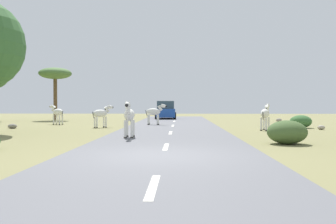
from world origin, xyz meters
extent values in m
plane|color=olive|center=(0.00, 0.00, 0.00)|extent=(90.00, 90.00, 0.00)
cube|color=slate|center=(0.11, 0.00, 0.03)|extent=(6.00, 64.00, 0.05)
cube|color=silver|center=(0.11, -4.00, 0.05)|extent=(0.16, 2.00, 0.01)
cube|color=silver|center=(0.11, 2.00, 0.05)|extent=(0.16, 2.00, 0.01)
cube|color=silver|center=(0.11, 8.00, 0.05)|extent=(0.16, 2.00, 0.01)
cube|color=silver|center=(0.11, 14.00, 0.05)|extent=(0.16, 2.00, 0.01)
cube|color=silver|center=(0.11, 20.00, 0.05)|extent=(0.16, 2.00, 0.01)
cube|color=silver|center=(0.11, 26.00, 0.05)|extent=(0.16, 2.00, 0.01)
ellipsoid|color=silver|center=(-1.64, 5.49, 1.04)|extent=(0.49, 1.14, 0.53)
cylinder|color=silver|center=(-1.77, 5.12, 0.43)|extent=(0.12, 0.12, 0.77)
cylinder|color=#28231E|center=(-1.77, 5.12, 0.08)|extent=(0.13, 0.13, 0.05)
cylinder|color=silver|center=(-1.48, 5.13, 0.43)|extent=(0.12, 0.12, 0.77)
cylinder|color=#28231E|center=(-1.48, 5.13, 0.08)|extent=(0.13, 0.13, 0.05)
cylinder|color=silver|center=(-1.79, 5.86, 0.43)|extent=(0.12, 0.12, 0.77)
cylinder|color=#28231E|center=(-1.79, 5.86, 0.08)|extent=(0.13, 0.13, 0.05)
cylinder|color=silver|center=(-1.50, 5.87, 0.43)|extent=(0.12, 0.12, 0.77)
cylinder|color=#28231E|center=(-1.50, 5.87, 0.08)|extent=(0.13, 0.13, 0.05)
cylinder|color=silver|center=(-1.62, 4.95, 1.32)|extent=(0.22, 0.41, 0.45)
cube|color=black|center=(-1.62, 4.95, 1.41)|extent=(0.05, 0.37, 0.31)
ellipsoid|color=silver|center=(-1.61, 4.69, 1.49)|extent=(0.22, 0.50, 0.25)
ellipsoid|color=black|center=(-1.60, 4.49, 1.47)|extent=(0.15, 0.18, 0.15)
cone|color=silver|center=(-1.69, 4.81, 1.61)|extent=(0.09, 0.09, 0.14)
cone|color=silver|center=(-1.54, 4.81, 1.61)|extent=(0.09, 0.09, 0.14)
cylinder|color=black|center=(-1.65, 6.06, 0.94)|extent=(0.05, 0.16, 0.46)
ellipsoid|color=silver|center=(-8.38, 15.99, 0.92)|extent=(1.09, 0.92, 0.49)
cylinder|color=silver|center=(-8.58, 16.29, 0.35)|extent=(0.14, 0.14, 0.71)
cylinder|color=#28231E|center=(-8.58, 16.29, 0.02)|extent=(0.17, 0.17, 0.05)
cylinder|color=silver|center=(-8.73, 16.07, 0.35)|extent=(0.14, 0.14, 0.71)
cylinder|color=#28231E|center=(-8.73, 16.07, 0.02)|extent=(0.17, 0.17, 0.05)
cylinder|color=silver|center=(-8.02, 15.91, 0.35)|extent=(0.14, 0.14, 0.71)
cylinder|color=#28231E|center=(-8.02, 15.91, 0.02)|extent=(0.17, 0.17, 0.05)
cylinder|color=silver|center=(-8.17, 15.69, 0.35)|extent=(0.14, 0.14, 0.71)
cylinder|color=#28231E|center=(-8.17, 15.69, 0.02)|extent=(0.17, 0.17, 0.05)
cylinder|color=silver|center=(-8.79, 16.27, 1.17)|extent=(0.41, 0.36, 0.42)
cube|color=black|center=(-8.79, 16.27, 1.25)|extent=(0.31, 0.22, 0.29)
ellipsoid|color=silver|center=(-8.99, 16.40, 1.32)|extent=(0.48, 0.41, 0.23)
ellipsoid|color=black|center=(-9.14, 16.51, 1.31)|extent=(0.21, 0.20, 0.14)
cone|color=silver|center=(-8.86, 16.40, 1.44)|extent=(0.12, 0.12, 0.13)
cone|color=silver|center=(-8.93, 16.29, 1.44)|extent=(0.12, 0.12, 0.13)
cylinder|color=black|center=(-7.95, 15.70, 0.82)|extent=(0.14, 0.11, 0.42)
ellipsoid|color=silver|center=(-1.31, 15.33, 0.96)|extent=(1.09, 0.61, 0.49)
cylinder|color=silver|center=(-1.00, 15.13, 0.40)|extent=(0.12, 0.12, 0.70)
cylinder|color=#28231E|center=(-1.00, 15.13, 0.07)|extent=(0.14, 0.14, 0.05)
cylinder|color=silver|center=(-0.95, 15.39, 0.40)|extent=(0.12, 0.12, 0.70)
cylinder|color=#28231E|center=(-0.95, 15.39, 0.07)|extent=(0.14, 0.14, 0.05)
cylinder|color=silver|center=(-1.66, 15.26, 0.40)|extent=(0.12, 0.12, 0.70)
cylinder|color=#28231E|center=(-1.66, 15.26, 0.07)|extent=(0.14, 0.14, 0.05)
cylinder|color=silver|center=(-1.61, 15.52, 0.40)|extent=(0.12, 0.12, 0.70)
cylinder|color=#28231E|center=(-1.61, 15.52, 0.07)|extent=(0.14, 0.14, 0.05)
cylinder|color=silver|center=(-0.82, 15.23, 1.21)|extent=(0.40, 0.26, 0.42)
cube|color=black|center=(-0.82, 15.23, 1.30)|extent=(0.34, 0.10, 0.29)
ellipsoid|color=silver|center=(-0.58, 15.18, 1.37)|extent=(0.48, 0.27, 0.23)
ellipsoid|color=black|center=(-0.40, 15.15, 1.35)|extent=(0.18, 0.16, 0.14)
cone|color=silver|center=(-0.70, 15.14, 1.48)|extent=(0.10, 0.10, 0.13)
cone|color=silver|center=(-0.68, 15.27, 1.48)|extent=(0.10, 0.10, 0.13)
cylinder|color=black|center=(-1.81, 15.43, 0.87)|extent=(0.15, 0.07, 0.42)
ellipsoid|color=silver|center=(5.47, 10.59, 0.97)|extent=(0.86, 1.19, 0.52)
cylinder|color=silver|center=(5.75, 10.86, 0.38)|extent=(0.15, 0.15, 0.75)
cylinder|color=#28231E|center=(5.75, 10.86, 0.03)|extent=(0.17, 0.17, 0.05)
cylinder|color=silver|center=(5.49, 10.98, 0.38)|extent=(0.15, 0.15, 0.75)
cylinder|color=#28231E|center=(5.49, 10.98, 0.03)|extent=(0.17, 0.17, 0.05)
cylinder|color=silver|center=(5.45, 10.20, 0.38)|extent=(0.15, 0.15, 0.75)
cylinder|color=#28231E|center=(5.45, 10.20, 0.03)|extent=(0.17, 0.17, 0.05)
cylinder|color=silver|center=(5.19, 10.32, 0.38)|extent=(0.15, 0.15, 0.75)
cylinder|color=#28231E|center=(5.19, 10.32, 0.03)|extent=(0.17, 0.17, 0.05)
cylinder|color=silver|center=(5.69, 11.07, 1.24)|extent=(0.35, 0.44, 0.44)
cube|color=black|center=(5.69, 11.07, 1.33)|extent=(0.19, 0.35, 0.31)
ellipsoid|color=silver|center=(5.80, 11.30, 1.40)|extent=(0.38, 0.52, 0.24)
ellipsoid|color=black|center=(5.88, 11.48, 1.39)|extent=(0.20, 0.21, 0.14)
cone|color=silver|center=(5.81, 11.17, 1.53)|extent=(0.12, 0.12, 0.14)
cone|color=silver|center=(5.69, 11.22, 1.53)|extent=(0.12, 0.12, 0.14)
cylinder|color=black|center=(5.24, 10.09, 0.87)|extent=(0.10, 0.16, 0.45)
ellipsoid|color=silver|center=(-4.53, 12.75, 0.91)|extent=(1.03, 1.01, 0.49)
cylinder|color=silver|center=(-4.19, 12.89, 0.35)|extent=(0.15, 0.15, 0.70)
cylinder|color=#28231E|center=(-4.19, 12.89, 0.02)|extent=(0.17, 0.17, 0.05)
cylinder|color=silver|center=(-4.37, 13.08, 0.35)|extent=(0.15, 0.15, 0.70)
cylinder|color=#28231E|center=(-4.37, 13.08, 0.02)|extent=(0.17, 0.17, 0.05)
cylinder|color=silver|center=(-4.68, 12.42, 0.35)|extent=(0.15, 0.15, 0.70)
cylinder|color=#28231E|center=(-4.68, 12.42, 0.02)|extent=(0.17, 0.17, 0.05)
cylinder|color=silver|center=(-4.86, 12.61, 0.35)|extent=(0.15, 0.15, 0.70)
cylinder|color=#28231E|center=(-4.86, 12.61, 0.02)|extent=(0.17, 0.17, 0.05)
cylinder|color=silver|center=(-4.17, 13.09, 1.16)|extent=(0.40, 0.39, 0.41)
cube|color=black|center=(-4.17, 13.09, 1.24)|extent=(0.27, 0.26, 0.29)
ellipsoid|color=silver|center=(-3.99, 13.26, 1.31)|extent=(0.45, 0.44, 0.22)
ellipsoid|color=black|center=(-3.86, 13.38, 1.30)|extent=(0.20, 0.20, 0.13)
cone|color=silver|center=(-4.03, 13.13, 1.42)|extent=(0.12, 0.12, 0.13)
cone|color=silver|center=(-4.12, 13.23, 1.42)|extent=(0.12, 0.12, 0.13)
cylinder|color=black|center=(-4.90, 12.40, 0.81)|extent=(0.13, 0.13, 0.42)
cube|color=#1E479E|center=(-0.86, 25.62, 0.63)|extent=(2.00, 4.28, 0.80)
cube|color=#334751|center=(-0.85, 25.42, 1.41)|extent=(1.74, 2.28, 0.76)
cube|color=black|center=(-0.96, 27.78, 0.36)|extent=(1.72, 0.24, 0.24)
cylinder|color=black|center=(-0.03, 27.01, 0.39)|extent=(0.25, 0.69, 0.68)
cylinder|color=black|center=(-1.82, 26.93, 0.39)|extent=(0.25, 0.69, 0.68)
cylinder|color=black|center=(0.10, 24.31, 0.39)|extent=(0.25, 0.69, 0.68)
cylinder|color=black|center=(-1.70, 24.23, 0.39)|extent=(0.25, 0.69, 0.68)
cylinder|color=brown|center=(-11.09, 23.29, 1.92)|extent=(0.34, 0.34, 3.84)
ellipsoid|color=#4C7038|center=(-11.09, 23.29, 4.37)|extent=(3.03, 3.03, 1.06)
ellipsoid|color=#425B2D|center=(4.66, 3.48, 0.45)|extent=(1.50, 1.35, 0.90)
ellipsoid|color=#386633|center=(8.19, 12.70, 0.41)|extent=(1.35, 1.22, 0.81)
ellipsoid|color=gray|center=(8.95, 20.60, 0.14)|extent=(0.49, 0.34, 0.29)
ellipsoid|color=gray|center=(-9.71, 11.56, 0.14)|extent=(0.56, 0.42, 0.29)
ellipsoid|color=#A89E8C|center=(8.90, 11.22, 0.13)|extent=(0.44, 0.35, 0.27)
camera|label=1|loc=(0.59, -10.45, 1.53)|focal=38.97mm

